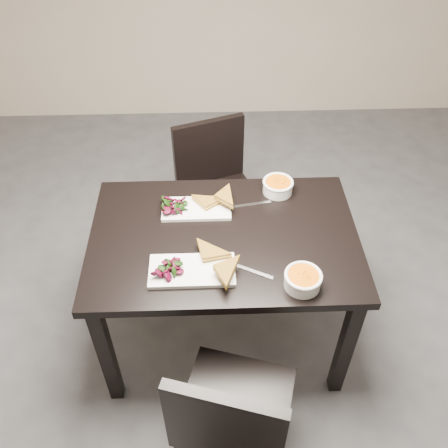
% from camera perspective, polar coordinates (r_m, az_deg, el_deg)
% --- Properties ---
extents(ground, '(5.00, 5.00, 0.00)m').
position_cam_1_polar(ground, '(2.67, 4.67, -15.58)').
color(ground, '#47474C').
rests_on(ground, ground).
extents(table, '(1.20, 0.80, 0.75)m').
position_cam_1_polar(table, '(2.25, 0.00, -3.11)').
color(table, black).
rests_on(table, ground).
extents(chair_near, '(0.52, 0.52, 0.85)m').
position_cam_1_polar(chair_near, '(1.99, 0.87, -21.59)').
color(chair_near, black).
rests_on(chair_near, ground).
extents(chair_far, '(0.54, 0.54, 0.85)m').
position_cam_1_polar(chair_far, '(2.87, -0.92, 4.55)').
color(chair_far, black).
rests_on(chair_far, ground).
extents(plate_near, '(0.35, 0.18, 0.02)m').
position_cam_1_polar(plate_near, '(2.03, -3.74, -5.42)').
color(plate_near, white).
rests_on(plate_near, table).
extents(sandwich_near, '(0.20, 0.17, 0.06)m').
position_cam_1_polar(sandwich_near, '(2.01, -1.93, -4.35)').
color(sandwich_near, '#A97B23').
rests_on(sandwich_near, plate_near).
extents(salad_near, '(0.11, 0.10, 0.05)m').
position_cam_1_polar(salad_near, '(2.01, -6.64, -4.85)').
color(salad_near, black).
rests_on(salad_near, plate_near).
extents(soup_bowl_near, '(0.15, 0.15, 0.07)m').
position_cam_1_polar(soup_bowl_near, '(1.98, 9.17, -6.37)').
color(soup_bowl_near, white).
rests_on(soup_bowl_near, table).
extents(cutlery_near, '(0.17, 0.10, 0.00)m').
position_cam_1_polar(cutlery_near, '(2.04, 3.34, -5.49)').
color(cutlery_near, silver).
rests_on(cutlery_near, table).
extents(plate_far, '(0.32, 0.16, 0.02)m').
position_cam_1_polar(plate_far, '(2.30, -3.23, 1.80)').
color(plate_far, white).
rests_on(plate_far, table).
extents(sandwich_far, '(0.20, 0.19, 0.05)m').
position_cam_1_polar(sandwich_far, '(2.27, -1.62, 2.23)').
color(sandwich_far, '#A97B23').
rests_on(sandwich_far, plate_far).
extents(salad_far, '(0.10, 0.09, 0.04)m').
position_cam_1_polar(salad_far, '(2.29, -5.77, 2.29)').
color(salad_far, black).
rests_on(salad_far, plate_far).
extents(soup_bowl_far, '(0.15, 0.15, 0.07)m').
position_cam_1_polar(soup_bowl_far, '(2.39, 6.29, 4.46)').
color(soup_bowl_far, white).
rests_on(soup_bowl_far, table).
extents(cutlery_far, '(0.18, 0.05, 0.00)m').
position_cam_1_polar(cutlery_far, '(2.33, 3.36, 2.32)').
color(cutlery_far, silver).
rests_on(cutlery_far, table).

